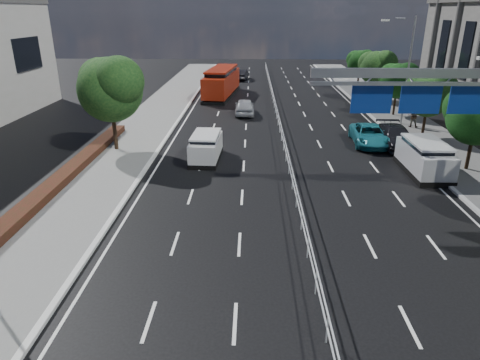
{
  "coord_description": "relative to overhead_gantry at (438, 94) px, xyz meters",
  "views": [
    {
      "loc": [
        -2.33,
        -11.11,
        9.4
      ],
      "look_at": [
        -2.81,
        6.48,
        2.4
      ],
      "focal_mm": 32.0,
      "sensor_mm": 36.0,
      "label": 1
    }
  ],
  "objects": [
    {
      "name": "ground",
      "position": [
        -6.74,
        -10.05,
        -5.61
      ],
      "size": [
        160.0,
        160.0,
        0.0
      ],
      "primitive_type": "plane",
      "color": "black",
      "rests_on": "ground"
    },
    {
      "name": "kerb_near",
      "position": [
        -15.74,
        -10.05,
        -5.54
      ],
      "size": [
        0.25,
        140.0,
        0.15
      ],
      "primitive_type": "cube",
      "color": "silver",
      "rests_on": "ground"
    },
    {
      "name": "median_fence",
      "position": [
        -6.74,
        12.45,
        -5.08
      ],
      "size": [
        0.05,
        85.0,
        1.02
      ],
      "color": "silver",
      "rests_on": "ground"
    },
    {
      "name": "overhead_gantry",
      "position": [
        0.0,
        0.0,
        0.0
      ],
      "size": [
        10.24,
        0.38,
        7.45
      ],
      "color": "gray",
      "rests_on": "ground"
    },
    {
      "name": "streetlight_far",
      "position": [
        3.76,
        15.95,
        -0.4
      ],
      "size": [
        2.78,
        2.4,
        9.0
      ],
      "color": "gray",
      "rests_on": "ground"
    },
    {
      "name": "near_tree_back",
      "position": [
        -18.68,
        7.92,
        -1.0
      ],
      "size": [
        4.84,
        4.51,
        6.69
      ],
      "color": "black",
      "rests_on": "ground"
    },
    {
      "name": "far_tree_d",
      "position": [
        4.51,
        4.42,
        -1.92
      ],
      "size": [
        3.85,
        3.59,
        5.34
      ],
      "color": "black",
      "rests_on": "ground"
    },
    {
      "name": "far_tree_e",
      "position": [
        4.51,
        11.93,
        -2.05
      ],
      "size": [
        3.63,
        3.38,
        5.13
      ],
      "color": "black",
      "rests_on": "ground"
    },
    {
      "name": "far_tree_f",
      "position": [
        4.5,
        19.43,
        -2.12
      ],
      "size": [
        3.52,
        3.28,
        5.02
      ],
      "color": "black",
      "rests_on": "ground"
    },
    {
      "name": "far_tree_g",
      "position": [
        4.51,
        26.92,
        -1.85
      ],
      "size": [
        3.96,
        3.69,
        5.45
      ],
      "color": "black",
      "rests_on": "ground"
    },
    {
      "name": "far_tree_h",
      "position": [
        4.5,
        34.43,
        -2.18
      ],
      "size": [
        3.41,
        3.18,
        4.91
      ],
      "color": "black",
      "rests_on": "ground"
    },
    {
      "name": "white_minivan",
      "position": [
        -12.1,
        6.13,
        -4.71
      ],
      "size": [
        1.99,
        4.26,
        1.82
      ],
      "rotation": [
        0.0,
        0.0,
        -0.05
      ],
      "color": "black",
      "rests_on": "ground"
    },
    {
      "name": "red_bus",
      "position": [
        -12.57,
        29.08,
        -3.92
      ],
      "size": [
        3.88,
        11.07,
        3.24
      ],
      "rotation": [
        0.0,
        0.0,
        -0.12
      ],
      "color": "black",
      "rests_on": "ground"
    },
    {
      "name": "near_car_silver",
      "position": [
        -9.74,
        19.72,
        -4.84
      ],
      "size": [
        1.88,
        4.52,
        1.53
      ],
      "primitive_type": "imported",
      "rotation": [
        0.0,
        0.0,
        3.16
      ],
      "color": "#A5A7AC",
      "rests_on": "ground"
    },
    {
      "name": "near_car_dark",
      "position": [
        -10.55,
        42.06,
        -4.88
      ],
      "size": [
        2.09,
        4.56,
        1.45
      ],
      "primitive_type": "imported",
      "rotation": [
        0.0,
        0.0,
        3.01
      ],
      "color": "black",
      "rests_on": "ground"
    },
    {
      "name": "silver_minivan",
      "position": [
        1.56,
        3.95,
        -4.6
      ],
      "size": [
        2.1,
        4.93,
        2.05
      ],
      "rotation": [
        0.0,
        0.0,
        0.0
      ],
      "color": "black",
      "rests_on": "ground"
    },
    {
      "name": "parked_car_teal",
      "position": [
        -0.24,
        10.01,
        -4.89
      ],
      "size": [
        2.67,
        5.31,
        1.44
      ],
      "primitive_type": "imported",
      "rotation": [
        0.0,
        0.0,
        -0.06
      ],
      "color": "#1B6E7D",
      "rests_on": "ground"
    },
    {
      "name": "parked_car_dark",
      "position": [
        1.56,
        9.53,
        -4.86
      ],
      "size": [
        2.2,
        5.21,
        1.5
      ],
      "primitive_type": "imported",
      "rotation": [
        0.0,
        0.0,
        -0.02
      ],
      "color": "black",
      "rests_on": "ground"
    },
    {
      "name": "pedestrian_b",
      "position": [
        4.61,
        14.79,
        -4.51
      ],
      "size": [
        1.13,
        1.01,
        1.91
      ],
      "primitive_type": "imported",
      "rotation": [
        0.0,
        0.0,
        2.78
      ],
      "color": "gray",
      "rests_on": "sidewalk_far"
    }
  ]
}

